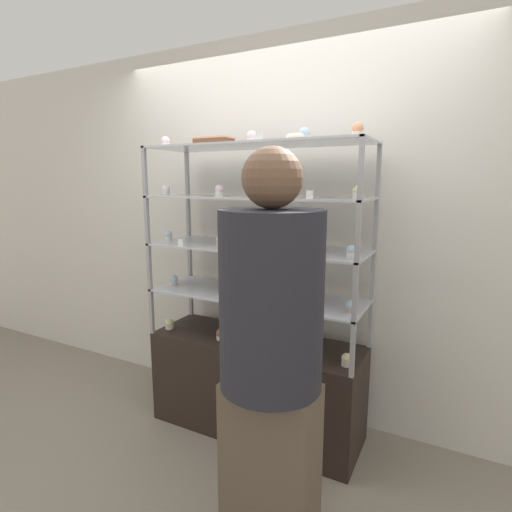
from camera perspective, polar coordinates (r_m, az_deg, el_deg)
The scene contains 34 objects.
ground_plane at distance 2.94m, azimuth 0.00°, elevation -23.29°, with size 20.00×20.00×0.00m, color gray.
back_wall at distance 2.80m, azimuth 3.55°, elevation 3.61°, with size 8.00×0.05×2.60m.
display_base at distance 2.78m, azimuth 0.00°, elevation -17.88°, with size 1.38×0.46×0.63m.
display_riser_lower at distance 2.55m, azimuth 0.00°, elevation -5.85°, with size 1.38×0.46×0.31m.
display_riser_middle at distance 2.48m, azimuth 0.00°, elevation 0.97°, with size 1.38×0.46×0.31m.
display_riser_upper at distance 2.45m, azimuth 0.00°, elevation 8.08°, with size 1.38×0.46×0.31m.
display_riser_top at distance 2.45m, azimuth 0.00°, elevation 15.26°, with size 1.38×0.46×0.31m.
layer_cake_centerpiece at distance 2.56m, azimuth -0.79°, elevation -4.23°, with size 0.17×0.17×0.10m.
sheet_cake_frosted at distance 2.66m, azimuth -6.05°, elevation 15.88°, with size 0.24×0.13×0.06m.
cupcake_0 at distance 2.88m, azimuth -12.27°, elevation -9.46°, with size 0.06×0.06×0.07m.
cupcake_1 at distance 2.64m, azimuth -5.06°, elevation -11.09°, with size 0.06×0.06×0.07m.
cupcake_2 at distance 2.48m, azimuth 3.32°, elevation -12.51°, with size 0.06×0.06×0.07m.
cupcake_3 at distance 2.34m, azimuth 12.83°, elevation -14.26°, with size 0.06×0.06×0.07m.
price_tag_0 at distance 2.35m, azimuth 3.86°, elevation -14.28°, with size 0.04×0.00×0.04m.
cupcake_4 at distance 2.82m, azimuth -11.66°, elevation -3.39°, with size 0.06×0.06×0.07m.
cupcake_5 at distance 2.25m, azimuth 13.46°, elevation -7.01°, with size 0.06×0.06×0.07m.
price_tag_1 at distance 2.32m, azimuth -0.62°, elevation -6.45°, with size 0.04×0.00×0.04m.
cupcake_6 at distance 2.77m, azimuth -12.38°, elevation 2.81°, with size 0.05×0.05×0.07m.
cupcake_7 at distance 2.50m, azimuth -5.12°, elevation 2.20°, with size 0.05×0.05×0.07m.
cupcake_8 at distance 2.35m, azimuth 3.90°, elevation 1.70°, with size 0.05×0.05×0.07m.
cupcake_9 at distance 2.15m, azimuth 13.48°, elevation 0.61°, with size 0.05×0.05×0.07m.
price_tag_2 at distance 2.52m, azimuth -10.73°, elevation 1.88°, with size 0.04×0.00×0.04m.
cupcake_10 at distance 2.72m, azimuth -12.72°, elevation 9.17°, with size 0.05×0.05×0.07m.
cupcake_11 at distance 2.46m, azimuth -5.29°, elevation 9.26°, with size 0.05×0.05×0.07m.
cupcake_12 at distance 2.31m, azimuth 4.15°, elevation 9.20°, with size 0.05×0.05×0.07m.
cupcake_13 at distance 2.19m, azimuth 14.26°, elevation 8.84°, with size 0.05×0.05×0.07m.
price_tag_3 at distance 2.08m, azimuth 7.66°, elevation 8.68°, with size 0.04×0.00×0.04m.
cupcake_14 at distance 2.76m, azimuth -12.79°, elevation 15.57°, with size 0.06×0.06×0.07m.
cupcake_15 at distance 2.41m, azimuth -0.67°, elevation 16.60°, with size 0.06×0.06×0.07m.
cupcake_16 at distance 2.27m, azimuth 6.92°, elevation 16.90°, with size 0.06×0.06×0.07m.
cupcake_17 at distance 2.14m, azimuth 14.32°, elevation 17.05°, with size 0.06×0.06×0.07m.
price_tag_4 at distance 2.21m, azimuth 0.50°, elevation 16.83°, with size 0.04×0.00×0.04m.
donut_glazed at distance 2.30m, azimuth 6.00°, elevation 16.49°, with size 0.13×0.13×0.04m.
customer_figure at distance 1.66m, azimuth 2.15°, elevation -14.10°, with size 0.41×0.41×1.77m.
Camera 1 is at (1.12, -2.17, 1.64)m, focal length 28.00 mm.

